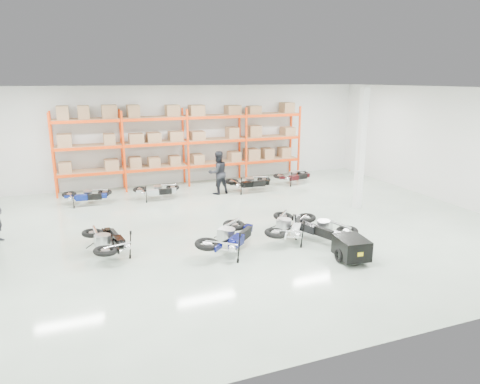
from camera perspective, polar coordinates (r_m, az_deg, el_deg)
name	(u,v)px	position (r m, az deg, el deg)	size (l,w,h in m)	color
room	(233,161)	(13.63, -0.88, 4.13)	(18.00, 18.00, 18.00)	#B6CBB7
pallet_rack	(185,136)	(19.74, -7.29, 7.40)	(11.28, 0.98, 3.62)	#FF420D
structural_column	(361,150)	(16.52, 15.81, 5.47)	(0.25, 0.25, 4.50)	white
moto_blue_centre	(229,232)	(12.09, -1.43, -5.33)	(0.90, 2.02, 1.24)	#070A48
moto_silver_left	(287,222)	(13.10, 6.31, -3.96)	(0.85, 1.91, 1.16)	silver
moto_black_far_left	(107,237)	(12.45, -17.35, -5.72)	(0.81, 1.83, 1.12)	black
moto_touring_right	(321,223)	(13.16, 10.72, -4.05)	(0.85, 1.90, 1.16)	black
trailer	(351,248)	(11.99, 14.64, -7.22)	(0.84, 1.59, 0.65)	black
moto_back_a	(87,193)	(17.70, -19.79, -0.07)	(0.72, 1.61, 0.98)	navy
moto_back_b	(157,188)	(17.74, -11.05, 0.58)	(0.72, 1.61, 0.99)	#AFB5B9
moto_back_c	(249,180)	(18.60, 1.26, 1.67)	(0.78, 1.76, 1.08)	black
moto_back_d	(294,174)	(20.13, 7.16, 2.45)	(0.72, 1.62, 0.99)	#380B0F
person_back	(218,173)	(18.19, -2.95, 2.59)	(0.90, 0.70, 1.85)	black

